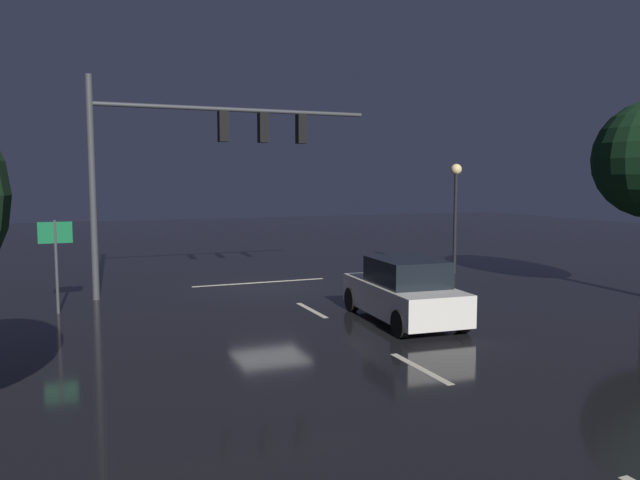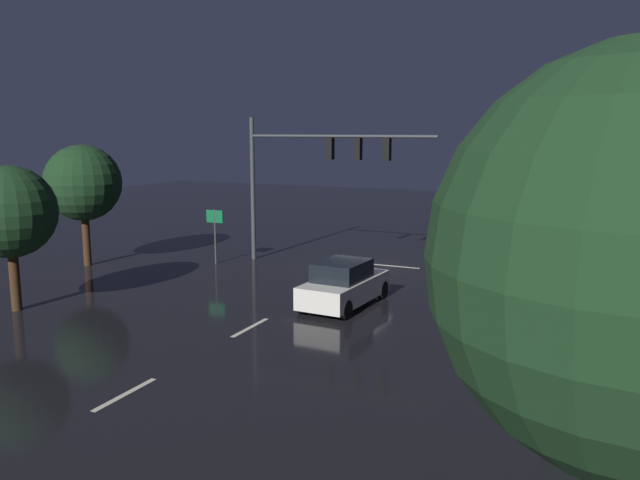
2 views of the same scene
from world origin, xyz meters
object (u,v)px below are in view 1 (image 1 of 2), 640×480
object	(u,v)px
car_approaching	(404,292)
route_sign	(56,246)
traffic_signal_assembly	(200,145)
street_lamp_left_kerb	(456,196)

from	to	relation	value
car_approaching	route_sign	bearing A→B (deg)	-27.77
route_sign	traffic_signal_assembly	bearing A→B (deg)	-157.92
car_approaching	traffic_signal_assembly	bearing A→B (deg)	-56.84
route_sign	street_lamp_left_kerb	bearing A→B (deg)	-171.40
car_approaching	street_lamp_left_kerb	bearing A→B (deg)	-132.60
street_lamp_left_kerb	route_sign	xyz separation A→B (m)	(14.76, 2.23, -1.23)
traffic_signal_assembly	street_lamp_left_kerb	bearing A→B (deg)	-177.60
traffic_signal_assembly	car_approaching	xyz separation A→B (m)	(-4.12, 6.31, -4.11)
street_lamp_left_kerb	route_sign	distance (m)	14.98
street_lamp_left_kerb	route_sign	bearing A→B (deg)	8.60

